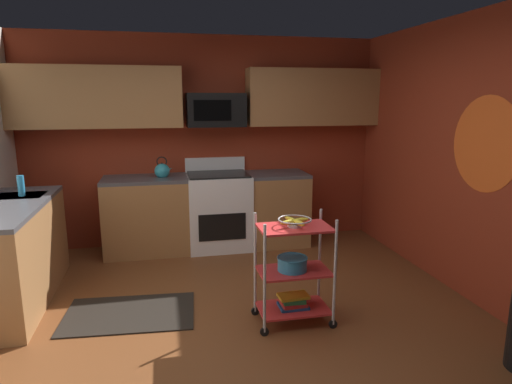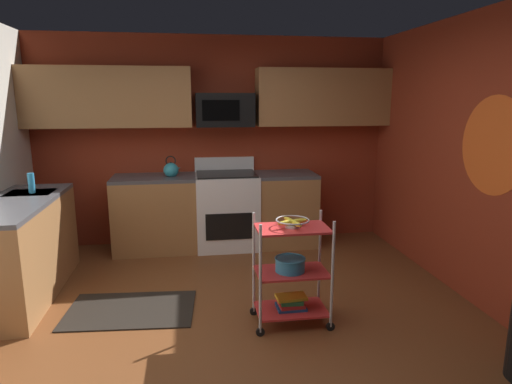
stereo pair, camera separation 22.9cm
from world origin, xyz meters
The scene contains 15 objects.
floor centered at (0.00, 0.00, -0.02)m, with size 4.40×4.80×0.04m, color brown.
wall_back centered at (0.00, 2.43, 1.30)m, with size 4.52×0.06×2.60m, color maroon.
wall_right centered at (2.23, 0.00, 1.30)m, with size 0.06×4.80×2.60m, color maroon.
wall_flower_decal centered at (2.20, 0.10, 1.45)m, with size 0.84×0.84×0.00m, color #E5591E.
counter_run centered at (-0.78, 1.64, 0.46)m, with size 3.44×2.28×0.92m.
oven_range centered at (0.13, 2.10, 0.48)m, with size 0.76×0.65×1.10m.
upper_cabinets centered at (-0.03, 2.23, 1.85)m, with size 4.40×0.33×0.70m.
microwave centered at (0.13, 2.21, 1.70)m, with size 0.70×0.39×0.40m.
rolling_cart centered at (0.48, 0.06, 0.45)m, with size 0.64×0.38×0.91m.
fruit_bowl centered at (0.48, 0.06, 0.88)m, with size 0.27×0.27×0.07m.
mixing_bowl_large centered at (0.47, 0.06, 0.52)m, with size 0.25×0.25×0.11m.
book_stack centered at (0.48, 0.06, 0.18)m, with size 0.26×0.18×0.11m.
kettle centered at (-0.54, 2.10, 1.00)m, with size 0.21×0.18×0.26m.
dish_soap_bottle centered at (-1.87, 1.31, 1.02)m, with size 0.06×0.06×0.20m, color #2D8CBF.
floor_rug centered at (-0.87, 0.48, 0.01)m, with size 1.10×0.70×0.01m, color black.
Camera 1 is at (-0.54, -3.22, 1.84)m, focal length 31.10 mm.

